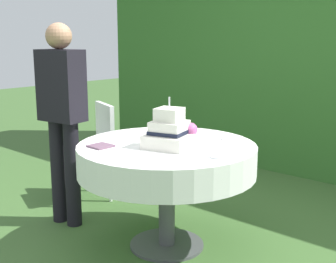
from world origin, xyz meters
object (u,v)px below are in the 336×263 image
(garden_chair, at_px, (95,142))
(standing_person, at_px, (62,111))
(napkin_stack, at_px, (101,146))
(cake_table, at_px, (167,160))
(serving_plate_left, at_px, (178,132))
(wedding_cake, at_px, (170,132))
(serving_plate_far, at_px, (217,156))
(serving_plate_near, at_px, (228,139))

(garden_chair, bearing_deg, standing_person, -62.69)
(napkin_stack, xyz_separation_m, garden_chair, (-0.89, 0.67, -0.23))
(cake_table, relative_size, standing_person, 0.78)
(serving_plate_left, height_order, napkin_stack, napkin_stack)
(wedding_cake, distance_m, serving_plate_left, 0.47)
(serving_plate_far, bearing_deg, wedding_cake, 179.00)
(serving_plate_near, height_order, serving_plate_left, same)
(napkin_stack, bearing_deg, garden_chair, 142.92)
(cake_table, bearing_deg, serving_plate_far, -6.04)
(cake_table, bearing_deg, serving_plate_near, 60.02)
(wedding_cake, height_order, serving_plate_near, wedding_cake)
(napkin_stack, bearing_deg, cake_table, 51.27)
(serving_plate_far, bearing_deg, napkin_stack, -157.85)
(serving_plate_near, bearing_deg, wedding_cake, -110.02)
(serving_plate_near, distance_m, garden_chair, 1.43)
(standing_person, bearing_deg, serving_plate_left, 38.73)
(cake_table, distance_m, standing_person, 0.96)
(serving_plate_far, height_order, napkin_stack, napkin_stack)
(serving_plate_far, bearing_deg, garden_chair, 167.46)
(napkin_stack, relative_size, garden_chair, 0.16)
(napkin_stack, distance_m, standing_person, 0.64)
(cake_table, distance_m, serving_plate_left, 0.41)
(serving_plate_near, xyz_separation_m, standing_person, (-1.13, -0.63, 0.16))
(serving_plate_near, relative_size, serving_plate_left, 0.91)
(cake_table, distance_m, napkin_stack, 0.47)
(serving_plate_far, height_order, standing_person, standing_person)
(wedding_cake, xyz_separation_m, serving_plate_far, (0.40, -0.01, -0.10))
(serving_plate_far, height_order, serving_plate_left, same)
(serving_plate_near, xyz_separation_m, garden_chair, (-1.41, -0.09, -0.23))
(wedding_cake, bearing_deg, serving_plate_far, -1.00)
(cake_table, xyz_separation_m, serving_plate_far, (0.47, -0.05, 0.12))
(serving_plate_near, bearing_deg, serving_plate_far, -63.00)
(serving_plate_near, distance_m, standing_person, 1.30)
(wedding_cake, bearing_deg, napkin_stack, -138.68)
(cake_table, xyz_separation_m, standing_person, (-0.89, -0.22, 0.28))
(serving_plate_near, relative_size, napkin_stack, 0.76)
(napkin_stack, distance_m, garden_chair, 1.13)
(cake_table, relative_size, wedding_cake, 3.48)
(serving_plate_far, bearing_deg, serving_plate_left, 149.27)
(serving_plate_near, bearing_deg, standing_person, -150.78)
(cake_table, height_order, garden_chair, garden_chair)
(serving_plate_left, bearing_deg, serving_plate_far, -30.73)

